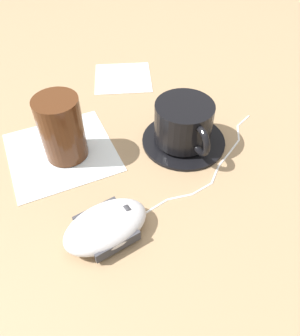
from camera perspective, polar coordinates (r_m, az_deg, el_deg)
ground_plane at (r=0.51m, az=-6.47°, el=1.17°), size 3.00×3.00×0.00m
saucer at (r=0.54m, az=5.86°, el=4.95°), size 0.14×0.14×0.01m
coffee_cup at (r=0.51m, az=5.96°, el=7.83°), size 0.12×0.09×0.06m
computer_mouse at (r=0.42m, az=-7.67°, el=-9.98°), size 0.09×0.12×0.03m
mouse_cable at (r=0.51m, az=11.09°, el=0.92°), size 0.05×0.28×0.00m
napkin_under_glass at (r=0.54m, az=-15.16°, el=2.75°), size 0.21×0.21×0.00m
drinking_glass at (r=0.50m, az=-15.14°, el=6.66°), size 0.07×0.07×0.10m
napkin_spare at (r=0.70m, az=-4.73°, el=15.43°), size 0.16×0.16×0.00m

